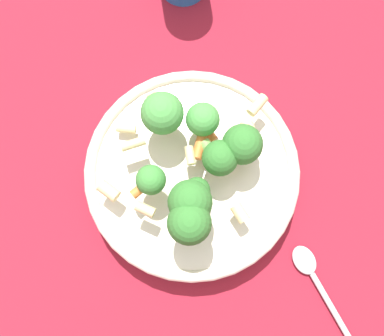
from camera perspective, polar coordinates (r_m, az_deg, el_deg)
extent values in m
plane|color=maroon|center=(0.57, 0.00, -1.24)|extent=(3.00, 3.00, 0.00)
cylinder|color=beige|center=(0.55, 0.00, -0.86)|extent=(0.26, 0.26, 0.04)
torus|color=beige|center=(0.53, 0.00, -0.45)|extent=(0.26, 0.26, 0.01)
cylinder|color=#8CB766|center=(0.51, 0.94, -3.16)|extent=(0.01, 0.01, 0.02)
sphere|color=#33722D|center=(0.49, 0.97, -2.78)|extent=(0.03, 0.03, 0.03)
cylinder|color=#8CB766|center=(0.50, -5.03, -1.98)|extent=(0.01, 0.01, 0.02)
sphere|color=#3D8438|center=(0.48, -5.25, -1.51)|extent=(0.03, 0.03, 0.03)
cylinder|color=#8CB766|center=(0.52, 6.07, 2.17)|extent=(0.02, 0.02, 0.02)
sphere|color=#33722D|center=(0.49, 6.41, 3.00)|extent=(0.05, 0.05, 0.05)
cylinder|color=#8CB766|center=(0.51, 3.44, 0.56)|extent=(0.01, 0.01, 0.01)
sphere|color=#33722D|center=(0.49, 3.61, 1.20)|extent=(0.04, 0.04, 0.04)
cylinder|color=#8CB766|center=(0.52, 1.30, 5.35)|extent=(0.01, 0.01, 0.02)
sphere|color=#479342|center=(0.50, 1.37, 6.20)|extent=(0.04, 0.04, 0.04)
cylinder|color=#8CB766|center=(0.48, -0.32, -7.31)|extent=(0.02, 0.02, 0.02)
sphere|color=#33722D|center=(0.46, -0.34, -6.99)|extent=(0.05, 0.05, 0.05)
cylinder|color=#8CB766|center=(0.52, -3.59, 5.86)|extent=(0.02, 0.02, 0.02)
sphere|color=#479342|center=(0.49, -3.81, 6.97)|extent=(0.05, 0.05, 0.05)
cylinder|color=#8CB766|center=(0.49, -0.23, -4.80)|extent=(0.02, 0.02, 0.02)
sphere|color=#33722D|center=(0.46, -0.25, -4.33)|extent=(0.05, 0.05, 0.05)
cylinder|color=beige|center=(0.51, 7.60, 4.30)|extent=(0.03, 0.02, 0.01)
cylinder|color=orange|center=(0.49, -6.52, -2.60)|extent=(0.02, 0.03, 0.01)
cylinder|color=beige|center=(0.52, 5.10, 1.04)|extent=(0.02, 0.02, 0.01)
cylinder|color=#729E4C|center=(0.53, -3.08, 5.83)|extent=(0.02, 0.02, 0.01)
cylinder|color=beige|center=(0.50, -0.53, 1.54)|extent=(0.02, 0.01, 0.01)
cylinder|color=beige|center=(0.50, -10.51, -2.88)|extent=(0.03, 0.03, 0.01)
cylinder|color=beige|center=(0.50, 6.13, -5.74)|extent=(0.02, 0.02, 0.01)
cylinder|color=beige|center=(0.53, -4.58, 8.27)|extent=(0.03, 0.02, 0.01)
cylinder|color=beige|center=(0.50, -7.49, 3.06)|extent=(0.01, 0.03, 0.01)
cylinder|color=beige|center=(0.51, 6.59, 4.46)|extent=(0.03, 0.02, 0.01)
cylinder|color=orange|center=(0.52, 2.15, 4.38)|extent=(0.02, 0.02, 0.01)
cylinder|color=beige|center=(0.52, 8.30, 7.91)|extent=(0.03, 0.03, 0.01)
cylinder|color=beige|center=(0.51, 4.48, 1.53)|extent=(0.03, 0.03, 0.01)
cylinder|color=orange|center=(0.51, 0.94, 2.63)|extent=(0.03, 0.02, 0.01)
cylinder|color=#729E4C|center=(0.50, 2.16, 2.37)|extent=(0.03, 0.02, 0.01)
cylinder|color=beige|center=(0.49, -5.97, -5.24)|extent=(0.02, 0.02, 0.01)
cylinder|color=beige|center=(0.53, -8.35, 4.95)|extent=(0.02, 0.02, 0.01)
cylinder|color=silver|center=(0.58, 18.51, -18.45)|extent=(0.13, 0.05, 0.01)
ellipsoid|color=silver|center=(0.57, 14.07, -11.28)|extent=(0.04, 0.04, 0.01)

